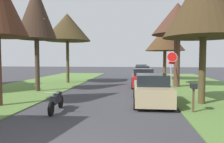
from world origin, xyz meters
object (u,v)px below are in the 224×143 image
(parked_sedan_white, at_px, (141,70))
(parked_sedan_red, at_px, (143,78))
(stop_sign_far, at_px, (172,62))
(street_tree_right_far, at_px, (165,39))
(parked_sedan_navy, at_px, (142,73))
(parked_motorcycle, at_px, (56,101))
(street_tree_left_mid_b, at_px, (36,13))
(street_tree_left_far, at_px, (67,27))
(parked_sedan_tan, at_px, (151,90))
(street_tree_right_mid_b, at_px, (178,20))
(curbside_mailbox, at_px, (194,89))
(street_tree_right_mid_a, at_px, (204,3))

(parked_sedan_white, bearing_deg, parked_sedan_red, -90.74)
(stop_sign_far, height_order, street_tree_right_far, street_tree_right_far)
(parked_sedan_navy, relative_size, parked_sedan_white, 1.00)
(parked_sedan_navy, distance_m, parked_sedan_white, 6.86)
(parked_sedan_navy, distance_m, parked_motorcycle, 16.75)
(parked_sedan_red, height_order, parked_sedan_white, same)
(street_tree_right_far, height_order, parked_sedan_white, street_tree_right_far)
(street_tree_left_mid_b, distance_m, street_tree_left_far, 5.64)
(stop_sign_far, xyz_separation_m, parked_sedan_white, (-2.05, 15.07, -1.42))
(stop_sign_far, bearing_deg, parked_sedan_white, 97.76)
(parked_sedan_tan, bearing_deg, street_tree_right_mid_b, 68.94)
(parked_sedan_navy, height_order, parked_motorcycle, parked_sedan_navy)
(street_tree_right_far, bearing_deg, curbside_mailbox, -92.84)
(stop_sign_far, distance_m, street_tree_right_mid_b, 3.80)
(street_tree_left_mid_b, relative_size, parked_sedan_navy, 1.73)
(street_tree_left_far, distance_m, parked_sedan_white, 14.98)
(parked_sedan_tan, height_order, curbside_mailbox, parked_sedan_tan)
(stop_sign_far, distance_m, parked_motorcycle, 10.37)
(stop_sign_far, distance_m, parked_sedan_tan, 6.10)
(stop_sign_far, relative_size, street_tree_left_far, 0.42)
(parked_sedan_red, bearing_deg, street_tree_right_mid_a, -67.33)
(street_tree_right_mid_a, bearing_deg, stop_sign_far, 96.12)
(street_tree_right_mid_a, xyz_separation_m, street_tree_left_far, (-10.22, 8.75, 0.25))
(street_tree_left_mid_b, xyz_separation_m, parked_sedan_red, (7.77, 3.68, -4.99))
(parked_sedan_tan, height_order, parked_sedan_red, same)
(curbside_mailbox, bearing_deg, street_tree_left_far, 131.15)
(street_tree_right_mid_a, distance_m, street_tree_left_far, 13.45)
(street_tree_left_far, relative_size, parked_sedan_white, 1.55)
(street_tree_right_mid_a, height_order, parked_sedan_red, street_tree_right_mid_a)
(street_tree_right_mid_b, bearing_deg, street_tree_left_mid_b, -160.60)
(parked_sedan_white, bearing_deg, street_tree_right_mid_b, -79.10)
(street_tree_right_far, height_order, street_tree_left_mid_b, street_tree_left_mid_b)
(street_tree_right_far, bearing_deg, parked_sedan_red, -113.51)
(stop_sign_far, bearing_deg, parked_sedan_red, 153.32)
(street_tree_left_far, height_order, parked_sedan_red, street_tree_left_far)
(street_tree_left_far, height_order, parked_sedan_tan, street_tree_left_far)
(parked_sedan_white, relative_size, curbside_mailbox, 3.49)
(parked_motorcycle, bearing_deg, curbside_mailbox, 3.73)
(street_tree_left_mid_b, xyz_separation_m, curbside_mailbox, (9.70, -5.02, -4.65))
(street_tree_right_mid_a, height_order, parked_sedan_tan, street_tree_right_mid_a)
(parked_sedan_red, relative_size, curbside_mailbox, 3.49)
(street_tree_right_far, distance_m, parked_sedan_white, 9.12)
(parked_sedan_tan, bearing_deg, street_tree_right_far, 79.35)
(parked_motorcycle, bearing_deg, street_tree_left_mid_b, 123.49)
(street_tree_right_mid_b, distance_m, street_tree_left_far, 10.40)
(street_tree_right_mid_b, relative_size, parked_sedan_white, 1.60)
(stop_sign_far, distance_m, parked_sedan_navy, 8.60)
(stop_sign_far, xyz_separation_m, street_tree_right_far, (0.42, 7.23, 2.53))
(street_tree_right_far, distance_m, curbside_mailbox, 15.27)
(parked_sedan_tan, relative_size, parked_sedan_navy, 1.00)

